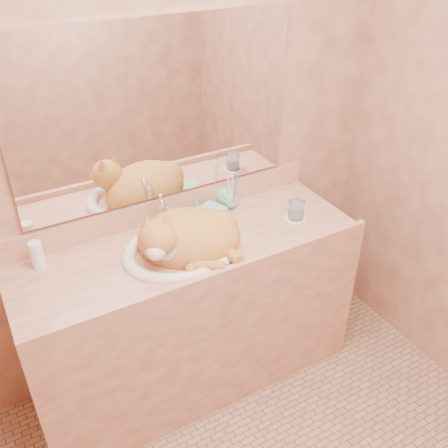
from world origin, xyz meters
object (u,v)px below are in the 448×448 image
sink_basin (181,236)px  water_glass (296,210)px  soap_dispenser (224,209)px  vanity_counter (193,315)px  cat (186,236)px  toothbrush_cup (233,203)px

sink_basin → water_glass: sink_basin is taller
sink_basin → soap_dispenser: 0.28m
vanity_counter → water_glass: (0.55, -0.05, 0.48)m
vanity_counter → cat: bearing=-134.6°
sink_basin → water_glass: (0.60, -0.03, -0.03)m
toothbrush_cup → water_glass: 0.32m
sink_basin → vanity_counter: bearing=21.9°
toothbrush_cup → water_glass: (0.23, -0.22, 0.01)m
water_glass → vanity_counter: bearing=174.5°
toothbrush_cup → water_glass: size_ratio=1.10×
vanity_counter → sink_basin: sink_basin is taller
sink_basin → soap_dispenser: bearing=18.1°
vanity_counter → cat: 0.51m
vanity_counter → soap_dispenser: 0.56m
cat → vanity_counter: bearing=69.4°
soap_dispenser → toothbrush_cup: bearing=17.7°
sink_basin → cat: (0.02, -0.01, -0.00)m
soap_dispenser → water_glass: (0.33, -0.13, -0.03)m
cat → soap_dispenser: 0.27m
cat → toothbrush_cup: cat is taller
water_glass → cat: bearing=177.6°
cat → water_glass: (0.58, -0.02, -0.03)m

